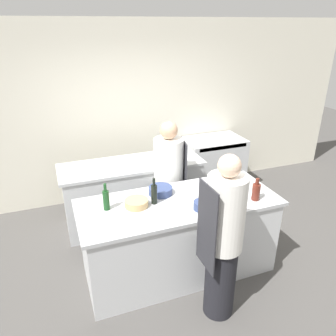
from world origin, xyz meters
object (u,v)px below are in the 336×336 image
Objects in this scene: chef_at_stove at (169,182)px; bowl_prep_small at (161,190)px; bottle_olive_oil at (256,191)px; chef_at_prep_near at (223,241)px; bowl_mixing_large at (136,203)px; cup at (253,191)px; oven_range at (213,164)px; bottle_wine at (215,195)px; bottle_cooking_oil at (154,194)px; bottle_vinegar at (106,199)px; bowl_ceramic_blue at (202,205)px.

bowl_prep_small is (-0.29, -0.49, 0.17)m from chef_at_stove.
bottle_olive_oil reaches higher than bowl_prep_small.
chef_at_prep_near is at bearing 11.03° from chef_at_stove.
chef_at_stove is 6.47× the size of bowl_mixing_large.
oven_range is at bearing 74.68° from cup.
oven_range is 4.05× the size of bottle_wine.
bottle_cooking_oil is at bearing 160.81° from bottle_wine.
bottle_olive_oil is (-0.55, -2.01, 0.57)m from oven_range.
bottle_cooking_oil is 1.10× the size of bowl_prep_small.
chef_at_stove is at bearing -139.43° from oven_range.
cup is at bearing -9.40° from bowl_mixing_large.
oven_range is 3.70× the size of bowl_prep_small.
chef_at_prep_near reaches higher than bottle_vinegar.
bottle_wine is at bearing -38.97° from bowl_prep_small.
bottle_cooking_oil reaches higher than oven_range.
bottle_wine is (0.20, -0.88, 0.23)m from chef_at_stove.
cup is at bearing -51.71° from chef_at_prep_near.
cup is (0.48, 0.01, -0.05)m from bottle_wine.
chef_at_stove reaches higher than bottle_vinegar.
bowl_ceramic_blue is (0.94, -0.35, -0.07)m from bottle_vinegar.
chef_at_stove reaches higher than bottle_cooking_oil.
cup is at bearing 7.19° from bowl_ceramic_blue.
bottle_vinegar is 0.51m from bottle_cooking_oil.
bottle_wine is 0.85m from bowl_mixing_large.
oven_range is 3.37× the size of bottle_vinegar.
bottle_cooking_oil reaches higher than bowl_ceramic_blue.
bowl_ceramic_blue is at bearing 177.97° from bottle_olive_oil.
bottle_olive_oil is at bearing -12.24° from bottle_wine.
chef_at_prep_near reaches higher than bottle_olive_oil.
chef_at_prep_near is at bearing -42.04° from bottle_vinegar.
bowl_mixing_large is (-0.62, -0.66, 0.16)m from chef_at_stove.
oven_range is 2.16m from bottle_olive_oil.
bowl_prep_small is (0.64, 0.12, -0.08)m from bottle_vinegar.
bowl_prep_small is 1.04m from cup.
chef_at_prep_near is at bearing -140.53° from cup.
bottle_cooking_oil is at bearing 146.00° from bowl_ceramic_blue.
bottle_vinegar reaches higher than bowl_prep_small.
cup is (1.30, -0.21, 0.01)m from bowl_mixing_large.
bottle_cooking_oil is 0.53m from bowl_ceramic_blue.
bottle_wine reaches higher than bowl_mixing_large.
bottle_cooking_oil is 1.12m from cup.
bottle_vinegar is at bearing -45.28° from chef_at_stove.
bowl_ceramic_blue is at bearing -34.00° from bottle_cooking_oil.
cup is (0.69, 0.57, 0.11)m from chef_at_prep_near.
chef_at_stove is 6.03× the size of bowl_prep_small.
chef_at_stove is 0.92m from bowl_mixing_large.
bowl_mixing_large is (-0.20, 0.01, -0.08)m from bottle_cooking_oil.
bottle_vinegar reaches higher than bowl_ceramic_blue.
oven_range is 2.42m from bottle_cooking_oil.
bottle_vinegar is at bearing 166.83° from bottle_olive_oil.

